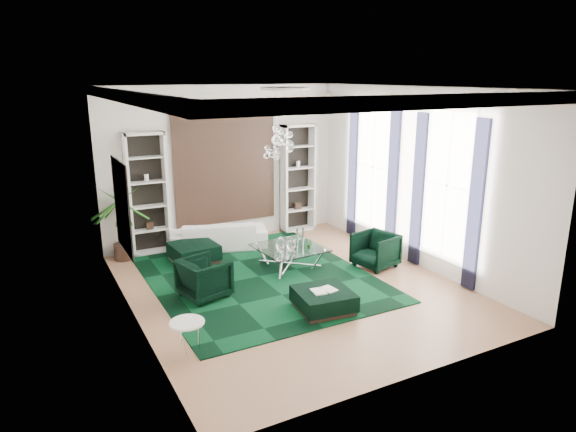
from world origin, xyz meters
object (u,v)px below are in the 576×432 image
ottoman_side (194,253)px  palm (120,212)px  sofa (219,235)px  coffee_table (290,257)px  side_table (188,338)px  armchair_right (375,250)px  ottoman_front (324,301)px  armchair_left (204,278)px

ottoman_side → palm: bearing=146.3°
ottoman_side → sofa: bearing=37.9°
coffee_table → side_table: side_table is taller
armchair_right → side_table: (-4.64, -1.57, -0.13)m
side_table → armchair_right: bearing=18.7°
coffee_table → ottoman_front: (-0.48, -2.15, -0.04)m
sofa → palm: 2.32m
ottoman_front → side_table: (-2.53, -0.27, 0.06)m
sofa → side_table: bearing=80.9°
armchair_left → ottoman_side: armchair_left is taller
armchair_right → coffee_table: 1.85m
ottoman_side → palm: palm is taller
sofa → armchair_right: (2.53, -2.76, 0.05)m
coffee_table → ottoman_front: 2.21m
palm → ottoman_side: bearing=-33.7°
armchair_left → ottoman_side: bearing=-26.4°
coffee_table → armchair_right: bearing=-27.5°
ottoman_front → sofa: bearing=95.9°
coffee_table → ottoman_front: size_ratio=1.41×
sofa → ottoman_front: bearing=112.8°
ottoman_front → side_table: size_ratio=1.81×
armchair_right → palm: size_ratio=0.37×
side_table → palm: size_ratio=0.24×
palm → armchair_right: bearing=-32.7°
ottoman_front → palm: size_ratio=0.42×
armchair_right → ottoman_side: armchair_right is taller
ottoman_side → side_table: bearing=-109.2°
armchair_right → side_table: 4.90m
sofa → ottoman_front: (0.42, -4.06, -0.14)m
armchair_left → side_table: size_ratio=1.59×
coffee_table → ottoman_front: coffee_table is taller
ottoman_front → palm: (-2.60, 4.32, 0.91)m
armchair_right → ottoman_front: armchair_right is taller
side_table → armchair_left: bearing=63.8°
armchair_right → palm: 5.64m
coffee_table → palm: (-3.07, 2.17, 0.87)m
ottoman_side → armchair_right: bearing=-32.3°
sofa → armchair_left: size_ratio=2.72×
ottoman_front → coffee_table: bearing=77.5°
coffee_table → palm: 3.86m
side_table → ottoman_side: bearing=70.8°
palm → sofa: bearing=-6.8°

